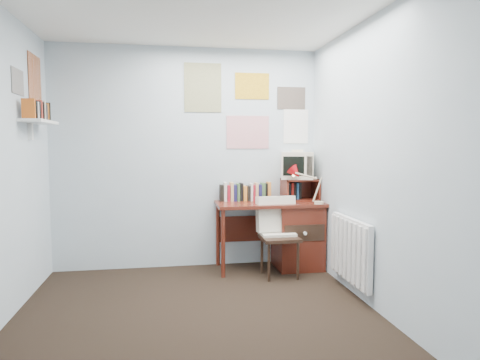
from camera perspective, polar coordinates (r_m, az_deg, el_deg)
The scene contains 13 objects.
ground at distance 3.47m, azimuth -5.32°, elevation -19.20°, with size 3.50×3.50×0.00m, color black.
back_wall at distance 4.92m, azimuth -7.01°, elevation 2.88°, with size 3.00×0.02×2.50m, color silver.
right_wall at distance 3.61m, azimuth 18.98°, elevation 1.98°, with size 0.02×3.50×2.50m, color silver.
desk at distance 4.96m, azimuth 7.01°, elevation -6.95°, with size 1.20×0.55×0.76m.
desk_chair at distance 4.60m, azimuth 5.31°, elevation -7.75°, with size 0.42×0.40×0.83m, color black.
desk_lamp at distance 4.74m, azimuth 10.50°, elevation -0.94°, with size 0.26×0.22×0.37m, color red.
tv_riser at distance 5.02m, azimuth 8.00°, elevation -1.27°, with size 0.40×0.30×0.25m, color #591F14.
crt_tv at distance 5.01m, azimuth 7.65°, elevation 2.10°, with size 0.36×0.33×0.34m, color beige.
book_row at distance 4.94m, azimuth 0.76°, elevation -1.50°, with size 0.60×0.14×0.22m, color #591F14.
radiator at distance 4.20m, azimuth 14.54°, elevation -9.01°, with size 0.09×0.80×0.60m, color white.
wall_shelf at distance 4.43m, azimuth -25.20°, elevation 7.05°, with size 0.20×0.62×0.24m, color white.
posters_back at distance 5.02m, azimuth 1.05°, elevation 9.82°, with size 1.20×0.01×0.90m, color white.
posters_left at distance 4.49m, azimuth -26.56°, elevation 11.84°, with size 0.01×0.70×0.60m, color white.
Camera 1 is at (-0.23, -3.16, 1.41)m, focal length 32.00 mm.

